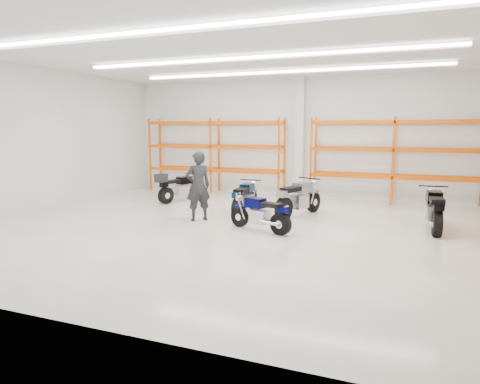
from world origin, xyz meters
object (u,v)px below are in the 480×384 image
at_px(motorcycle_back_b, 244,199).
at_px(structural_column, 300,137).
at_px(motorcycle_main, 262,215).
at_px(motorcycle_back_d, 434,211).
at_px(motorcycle_back_c, 297,199).
at_px(standing_man, 198,186).
at_px(motorcycle_back_a, 177,188).

bearing_deg(motorcycle_back_b, structural_column, 80.22).
bearing_deg(motorcycle_back_b, motorcycle_main, -57.71).
xyz_separation_m(motorcycle_main, motorcycle_back_d, (4.07, 1.72, 0.07)).
bearing_deg(motorcycle_back_d, motorcycle_back_c, 173.55).
xyz_separation_m(motorcycle_back_b, motorcycle_back_c, (1.58, 0.24, 0.05)).
distance_m(standing_man, structural_column, 5.73).
bearing_deg(motorcycle_back_a, motorcycle_back_b, -21.50).
distance_m(motorcycle_main, structural_column, 6.24).
xyz_separation_m(motorcycle_back_c, structural_column, (-0.88, 3.82, 1.73)).
relative_size(motorcycle_back_b, structural_column, 0.45).
distance_m(motorcycle_back_a, motorcycle_back_d, 8.38).
height_order(motorcycle_back_c, standing_man, standing_man).
relative_size(motorcycle_back_c, standing_man, 1.11).
distance_m(motorcycle_back_b, structural_column, 4.49).
height_order(motorcycle_main, motorcycle_back_a, motorcycle_back_a).
distance_m(motorcycle_main, motorcycle_back_d, 4.42).
xyz_separation_m(motorcycle_main, motorcycle_back_c, (0.38, 2.13, 0.08)).
relative_size(motorcycle_back_d, structural_column, 0.49).
distance_m(motorcycle_back_c, standing_man, 2.96).
xyz_separation_m(motorcycle_back_b, structural_column, (0.70, 4.06, 1.78)).
distance_m(motorcycle_back_d, structural_column, 6.47).
bearing_deg(motorcycle_main, motorcycle_back_a, 143.78).
bearing_deg(standing_man, structural_column, -150.95).
bearing_deg(motorcycle_back_a, motorcycle_back_d, -9.33).
distance_m(motorcycle_back_b, standing_man, 1.66).
xyz_separation_m(motorcycle_main, motorcycle_back_a, (-4.20, 3.07, 0.07)).
bearing_deg(motorcycle_back_a, motorcycle_back_c, -11.61).
bearing_deg(motorcycle_back_c, motorcycle_main, -100.22).
xyz_separation_m(motorcycle_back_c, standing_man, (-2.49, -1.53, 0.47)).
height_order(motorcycle_main, motorcycle_back_b, motorcycle_back_b).
relative_size(motorcycle_back_a, motorcycle_back_c, 0.92).
height_order(motorcycle_back_d, structural_column, structural_column).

